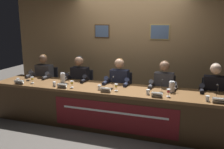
{
  "coord_description": "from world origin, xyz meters",
  "views": [
    {
      "loc": [
        1.35,
        -4.01,
        1.94
      ],
      "look_at": [
        0.0,
        0.0,
        0.99
      ],
      "focal_mm": 38.25,
      "sensor_mm": 36.0,
      "label": 1
    }
  ],
  "objects_px": {
    "water_cup_right": "(148,92)",
    "water_cup_far_left": "(18,80)",
    "panelist_far_right": "(214,92)",
    "microphone_right": "(161,88)",
    "nameplate_far_right": "(219,101)",
    "microphone_far_right": "(217,94)",
    "water_pitcher_right_side": "(172,87)",
    "chair_far_right": "(212,104)",
    "chair_center": "(121,95)",
    "water_pitcher_left_side": "(63,78)",
    "microphone_left": "(67,80)",
    "panelist_center": "(118,84)",
    "conference_table": "(110,101)",
    "nameplate_left": "(62,86)",
    "microphone_far_left": "(29,77)",
    "panelist_right": "(163,88)",
    "nameplate_far_left": "(19,82)",
    "microphone_center": "(112,85)",
    "water_cup_far_right": "(207,99)",
    "juice_glass_far_left": "(32,79)",
    "chair_left": "(83,91)",
    "chair_far_left": "(48,87)",
    "water_cup_left": "(54,84)",
    "panelist_far_left": "(43,78)",
    "panelist_left": "(78,81)",
    "juice_glass_left": "(72,83)",
    "water_cup_center": "(99,88)",
    "nameplate_center": "(106,90)",
    "nameplate_right": "(157,95)",
    "chair_right": "(164,99)",
    "juice_glass_right": "(168,91)"
  },
  "relations": [
    {
      "from": "microphone_left",
      "to": "nameplate_center",
      "type": "xyz_separation_m",
      "value": [
        0.91,
        -0.29,
        -0.03
      ]
    },
    {
      "from": "microphone_center",
      "to": "water_cup_far_right",
      "type": "relative_size",
      "value": 2.54
    },
    {
      "from": "chair_far_left",
      "to": "panelist_center",
      "type": "xyz_separation_m",
      "value": [
        1.77,
        -0.2,
        0.28
      ]
    },
    {
      "from": "water_cup_right",
      "to": "water_cup_left",
      "type": "bearing_deg",
      "value": -178.57
    },
    {
      "from": "water_cup_left",
      "to": "chair_far_right",
      "type": "xyz_separation_m",
      "value": [
        2.83,
        0.84,
        -0.35
      ]
    },
    {
      "from": "chair_left",
      "to": "water_cup_center",
      "type": "xyz_separation_m",
      "value": [
        0.71,
        -0.79,
        0.35
      ]
    },
    {
      "from": "water_cup_far_left",
      "to": "conference_table",
      "type": "bearing_deg",
      "value": 2.89
    },
    {
      "from": "panelist_far_left",
      "to": "chair_far_right",
      "type": "distance_m",
      "value": 3.55
    },
    {
      "from": "conference_table",
      "to": "microphone_far_right",
      "type": "height_order",
      "value": "microphone_far_right"
    },
    {
      "from": "chair_left",
      "to": "panelist_far_right",
      "type": "relative_size",
      "value": 0.73
    },
    {
      "from": "water_cup_center",
      "to": "nameplate_center",
      "type": "bearing_deg",
      "value": -34.37
    },
    {
      "from": "water_cup_far_left",
      "to": "nameplate_far_right",
      "type": "distance_m",
      "value": 3.7
    },
    {
      "from": "microphone_far_left",
      "to": "panelist_right",
      "type": "bearing_deg",
      "value": 8.76
    },
    {
      "from": "microphone_far_right",
      "to": "water_pitcher_right_side",
      "type": "height_order",
      "value": "microphone_far_right"
    },
    {
      "from": "microphone_left",
      "to": "microphone_far_right",
      "type": "bearing_deg",
      "value": -0.98
    },
    {
      "from": "chair_far_right",
      "to": "water_cup_far_right",
      "type": "xyz_separation_m",
      "value": [
        -0.14,
        -0.84,
        0.35
      ]
    },
    {
      "from": "water_cup_right",
      "to": "water_cup_far_left",
      "type": "bearing_deg",
      "value": -179.55
    },
    {
      "from": "conference_table",
      "to": "microphone_far_right",
      "type": "relative_size",
      "value": 21.83
    },
    {
      "from": "microphone_left",
      "to": "panelist_center",
      "type": "height_order",
      "value": "panelist_center"
    },
    {
      "from": "nameplate_far_left",
      "to": "microphone_center",
      "type": "xyz_separation_m",
      "value": [
        1.82,
        0.27,
        0.03
      ]
    },
    {
      "from": "juice_glass_far_left",
      "to": "nameplate_far_right",
      "type": "distance_m",
      "value": 3.4
    },
    {
      "from": "water_cup_right",
      "to": "nameplate_far_right",
      "type": "relative_size",
      "value": 0.43
    },
    {
      "from": "chair_right",
      "to": "water_pitcher_left_side",
      "type": "bearing_deg",
      "value": -164.88
    },
    {
      "from": "chair_left",
      "to": "microphone_center",
      "type": "xyz_separation_m",
      "value": [
        0.9,
        -0.65,
        0.38
      ]
    },
    {
      "from": "chair_left",
      "to": "microphone_left",
      "type": "xyz_separation_m",
      "value": [
        -0.04,
        -0.61,
        0.38
      ]
    },
    {
      "from": "chair_center",
      "to": "microphone_right",
      "type": "relative_size",
      "value": 4.15
    },
    {
      "from": "chair_far_right",
      "to": "chair_center",
      "type": "bearing_deg",
      "value": 180.0
    },
    {
      "from": "juice_glass_far_left",
      "to": "water_cup_far_right",
      "type": "bearing_deg",
      "value": -1.31
    },
    {
      "from": "chair_far_left",
      "to": "panelist_far_right",
      "type": "height_order",
      "value": "panelist_far_right"
    },
    {
      "from": "juice_glass_left",
      "to": "juice_glass_far_left",
      "type": "bearing_deg",
      "value": 177.38
    },
    {
      "from": "chair_center",
      "to": "microphone_center",
      "type": "bearing_deg",
      "value": -88.85
    },
    {
      "from": "panelist_left",
      "to": "microphone_right",
      "type": "bearing_deg",
      "value": -13.05
    },
    {
      "from": "conference_table",
      "to": "nameplate_right",
      "type": "distance_m",
      "value": 0.92
    },
    {
      "from": "water_pitcher_left_side",
      "to": "water_cup_right",
      "type": "bearing_deg",
      "value": -8.63
    },
    {
      "from": "panelist_center",
      "to": "water_cup_right",
      "type": "distance_m",
      "value": 0.92
    },
    {
      "from": "water_cup_far_left",
      "to": "water_cup_far_right",
      "type": "bearing_deg",
      "value": -0.43
    },
    {
      "from": "conference_table",
      "to": "water_cup_far_left",
      "type": "bearing_deg",
      "value": -177.11
    },
    {
      "from": "nameplate_far_left",
      "to": "chair_far_right",
      "type": "bearing_deg",
      "value": 14.42
    },
    {
      "from": "water_pitcher_right_side",
      "to": "chair_left",
      "type": "bearing_deg",
      "value": 164.96
    },
    {
      "from": "chair_far_right",
      "to": "nameplate_far_left",
      "type": "bearing_deg",
      "value": -165.58
    },
    {
      "from": "panelist_far_right",
      "to": "microphone_right",
      "type": "bearing_deg",
      "value": -154.57
    },
    {
      "from": "nameplate_far_left",
      "to": "juice_glass_right",
      "type": "height_order",
      "value": "juice_glass_right"
    },
    {
      "from": "water_pitcher_right_side",
      "to": "nameplate_far_right",
      "type": "bearing_deg",
      "value": -26.52
    },
    {
      "from": "chair_left",
      "to": "nameplate_right",
      "type": "bearing_deg",
      "value": -27.13
    },
    {
      "from": "water_pitcher_left_side",
      "to": "water_pitcher_right_side",
      "type": "xyz_separation_m",
      "value": [
        2.12,
        0.0,
        0.0
      ]
    },
    {
      "from": "nameplate_center",
      "to": "nameplate_right",
      "type": "relative_size",
      "value": 1.01
    },
    {
      "from": "conference_table",
      "to": "nameplate_left",
      "type": "relative_size",
      "value": 25.16
    },
    {
      "from": "juice_glass_far_left",
      "to": "water_pitcher_right_side",
      "type": "height_order",
      "value": "water_pitcher_right_side"
    },
    {
      "from": "juice_glass_far_left",
      "to": "panelist_left",
      "type": "height_order",
      "value": "panelist_left"
    },
    {
      "from": "nameplate_left",
      "to": "chair_center",
      "type": "relative_size",
      "value": 0.21
    }
  ]
}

